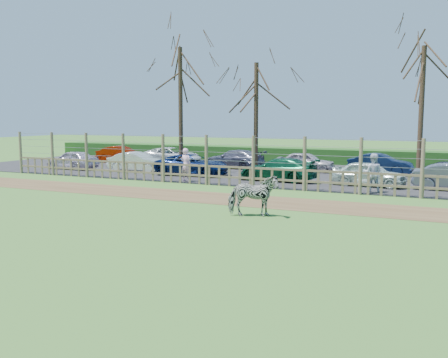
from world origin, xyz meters
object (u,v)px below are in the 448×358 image
at_px(car_7, 121,154).
at_px(car_8, 172,156).
at_px(car_0, 72,160).
at_px(car_4, 369,174).
at_px(car_10, 306,162).
at_px(car_1, 138,162).
at_px(tree_right, 423,80).
at_px(car_2, 192,165).
at_px(tree_left, 180,79).
at_px(car_9, 234,159).
at_px(car_11, 380,164).
at_px(car_3, 278,169).
at_px(visitor_a, 186,165).
at_px(visitor_b, 373,173).
at_px(zebra, 253,196).
at_px(tree_mid, 256,91).

bearing_deg(car_7, car_8, -92.34).
xyz_separation_m(car_0, car_7, (0.07, 5.12, 0.00)).
relative_size(car_4, car_10, 1.00).
height_order(car_1, car_7, same).
relative_size(car_0, car_1, 0.97).
height_order(tree_right, car_2, tree_right).
height_order(tree_left, car_8, tree_left).
bearing_deg(car_0, car_9, 120.12).
relative_size(car_10, car_11, 0.97).
bearing_deg(car_4, tree_right, -25.17).
relative_size(car_2, car_3, 1.04).
bearing_deg(visitor_a, visitor_b, -168.96).
bearing_deg(car_11, car_0, 109.86).
xyz_separation_m(visitor_a, car_0, (-9.66, 2.38, -0.26)).
bearing_deg(tree_right, car_3, -154.02).
height_order(visitor_a, car_3, visitor_a).
bearing_deg(tree_right, visitor_a, -153.34).
bearing_deg(car_11, car_3, 144.23).
distance_m(car_2, car_7, 9.84).
distance_m(visitor_a, car_8, 9.60).
distance_m(tree_left, car_8, 6.96).
bearing_deg(tree_right, car_7, 174.43).
xyz_separation_m(visitor_b, car_11, (-0.64, 7.45, -0.26)).
bearing_deg(tree_left, car_4, -8.95).
xyz_separation_m(zebra, car_3, (-2.20, 9.20, -0.08)).
relative_size(car_4, car_7, 0.97).
xyz_separation_m(zebra, car_1, (-11.36, 9.70, -0.08)).
bearing_deg(tree_mid, tree_left, -167.47).
xyz_separation_m(tree_left, visitor_b, (11.92, -3.84, -4.71)).
bearing_deg(tree_right, car_8, 171.87).
bearing_deg(visitor_a, car_0, -3.77).
bearing_deg(tree_right, tree_mid, -176.82).
xyz_separation_m(car_2, car_10, (5.40, 4.64, 0.00)).
bearing_deg(car_10, zebra, -174.28).
bearing_deg(tree_left, car_3, -14.44).
bearing_deg(car_3, tree_left, -101.17).
distance_m(tree_mid, tree_right, 9.02).
distance_m(car_2, car_10, 7.12).
height_order(visitor_b, car_8, visitor_b).
distance_m(car_2, car_3, 5.31).
distance_m(visitor_a, car_9, 7.29).
height_order(car_2, car_8, same).
bearing_deg(zebra, tree_right, -42.11).
bearing_deg(visitor_a, tree_right, -143.27).
distance_m(visitor_a, car_0, 9.95).
height_order(car_0, car_3, same).
bearing_deg(car_11, car_7, 94.33).
relative_size(car_1, car_9, 0.88).
height_order(car_8, car_9, same).
relative_size(tree_mid, car_7, 1.87).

